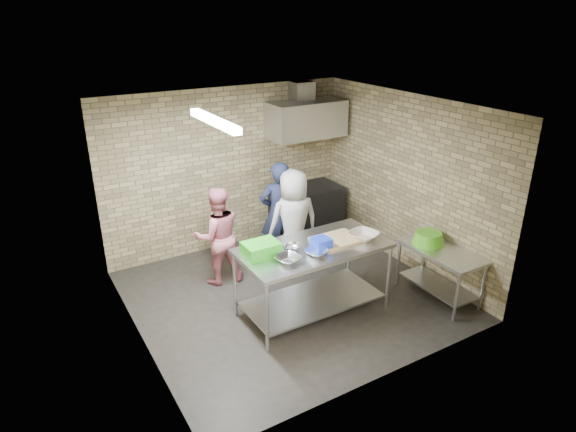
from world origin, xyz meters
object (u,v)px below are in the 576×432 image
object	(u,v)px
side_counter	(439,273)
green_basin	(428,238)
blue_tub	(321,243)
man_navy	(279,214)
bottle_red	(303,121)
bottle_green	(322,119)
green_crate	(261,249)
woman_white	(293,222)
stove	(306,211)
woman_pink	(218,236)
prep_table	(313,279)

from	to	relation	value
side_counter	green_basin	bearing A→B (deg)	94.57
blue_tub	man_navy	bearing A→B (deg)	79.96
bottle_red	bottle_green	bearing A→B (deg)	0.00
side_counter	green_crate	distance (m)	2.63
bottle_red	woman_white	bearing A→B (deg)	-126.94
green_crate	woman_white	size ratio (longest dim) A/B	0.27
stove	woman_white	world-z (taller)	woman_white
side_counter	bottle_green	xyz separation A→B (m)	(0.00, 2.99, 1.64)
green_crate	man_navy	size ratio (longest dim) A/B	0.26
bottle_red	woman_pink	distance (m)	2.64
bottle_green	bottle_red	bearing A→B (deg)	180.00
stove	green_basin	distance (m)	2.57
blue_tub	woman_pink	size ratio (longest dim) A/B	0.15
stove	bottle_green	distance (m)	1.65
woman_white	green_crate	bearing A→B (deg)	51.73
bottle_green	woman_white	xyz separation A→B (m)	(-1.34, -1.25, -1.19)
stove	blue_tub	size ratio (longest dim) A/B	5.49
side_counter	bottle_red	xyz separation A→B (m)	(-0.40, 2.99, 1.65)
blue_tub	green_basin	world-z (taller)	blue_tub
prep_table	side_counter	bearing A→B (deg)	-19.17
green_crate	blue_tub	size ratio (longest dim) A/B	2.00
side_counter	bottle_green	world-z (taller)	bottle_green
bottle_green	man_navy	xyz separation A→B (m)	(-1.40, -0.91, -1.17)
blue_tub	man_navy	distance (m)	1.61
prep_table	side_counter	world-z (taller)	prep_table
stove	bottle_red	bearing A→B (deg)	78.23
woman_pink	bottle_green	bearing A→B (deg)	-151.18
side_counter	stove	size ratio (longest dim) A/B	1.00
bottle_green	prep_table	bearing A→B (deg)	-125.96
stove	blue_tub	xyz separation A→B (m)	(-1.23, -2.25, 0.61)
prep_table	side_counter	size ratio (longest dim) A/B	1.64
stove	blue_tub	world-z (taller)	blue_tub
green_crate	green_basin	world-z (taller)	green_crate
stove	bottle_green	bearing A→B (deg)	28.07
blue_tub	woman_pink	distance (m)	1.73
stove	green_crate	distance (m)	2.90
prep_table	green_basin	bearing A→B (deg)	-11.62
prep_table	bottle_green	size ratio (longest dim) A/B	13.12
man_navy	woman_pink	world-z (taller)	man_navy
man_navy	woman_pink	bearing A→B (deg)	20.06
side_counter	green_basin	distance (m)	0.52
woman_white	man_navy	bearing A→B (deg)	-71.18
prep_table	woman_white	world-z (taller)	woman_white
green_basin	side_counter	bearing A→B (deg)	-85.43
side_counter	woman_white	bearing A→B (deg)	127.73
green_crate	bottle_red	size ratio (longest dim) A/B	2.43
bottle_red	woman_pink	bearing A→B (deg)	-154.72
side_counter	man_navy	size ratio (longest dim) A/B	0.71
green_crate	woman_white	xyz separation A→B (m)	(1.09, 1.01, -0.25)
bottle_red	woman_white	xyz separation A→B (m)	(-0.94, -1.25, -1.21)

